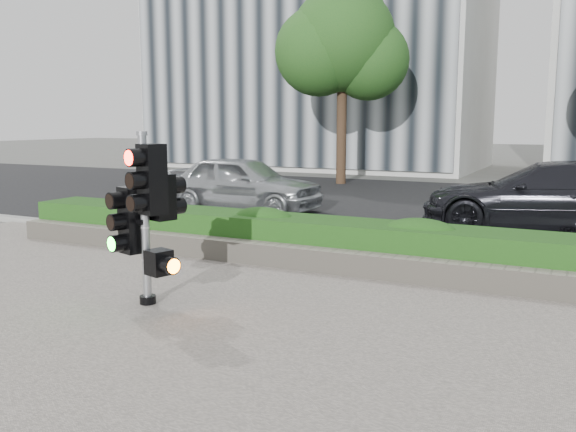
% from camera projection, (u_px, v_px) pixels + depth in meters
% --- Properties ---
extents(ground, '(120.00, 120.00, 0.00)m').
position_uv_depth(ground, '(250.00, 304.00, 7.67)').
color(ground, '#51514C').
rests_on(ground, ground).
extents(sidewalk, '(16.00, 11.00, 0.03)m').
position_uv_depth(sidewalk, '(110.00, 377.00, 5.46)').
color(sidewalk, '#9E9389').
rests_on(sidewalk, ground).
extents(road, '(60.00, 13.00, 0.02)m').
position_uv_depth(road, '(434.00, 206.00, 16.52)').
color(road, black).
rests_on(road, ground).
extents(curb, '(60.00, 0.25, 0.12)m').
position_uv_depth(curb, '(341.00, 252.00, 10.45)').
color(curb, gray).
rests_on(curb, ground).
extents(stone_wall, '(12.00, 0.32, 0.34)m').
position_uv_depth(stone_wall, '(312.00, 259.00, 9.32)').
color(stone_wall, gray).
rests_on(stone_wall, sidewalk).
extents(hedge, '(12.00, 1.00, 0.68)m').
position_uv_depth(hedge, '(328.00, 241.00, 9.87)').
color(hedge, '#357624').
rests_on(hedge, sidewalk).
extents(building_left, '(16.00, 9.00, 15.00)m').
position_uv_depth(building_left, '(322.00, 17.00, 30.83)').
color(building_left, '#B7B7B2').
rests_on(building_left, ground).
extents(tree_left, '(4.61, 4.03, 7.34)m').
position_uv_depth(tree_left, '(343.00, 43.00, 21.77)').
color(tree_left, black).
rests_on(tree_left, ground).
extents(traffic_signal, '(0.79, 0.64, 2.13)m').
position_uv_depth(traffic_signal, '(148.00, 210.00, 7.43)').
color(traffic_signal, black).
rests_on(traffic_signal, sidewalk).
extents(car_silver, '(4.17, 1.70, 1.42)m').
position_uv_depth(car_silver, '(242.00, 183.00, 15.53)').
color(car_silver, '#AEB2B5').
rests_on(car_silver, road).
extents(car_dark, '(5.26, 2.66, 1.46)m').
position_uv_depth(car_dark, '(548.00, 196.00, 12.55)').
color(car_dark, black).
rests_on(car_dark, road).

